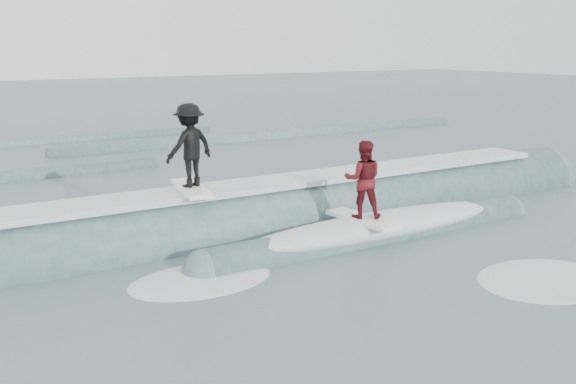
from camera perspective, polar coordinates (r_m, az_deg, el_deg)
ground at (r=12.63m, az=8.54°, el=-7.96°), size 160.00×160.00×0.00m
breaking_wave at (r=16.04m, az=-0.69°, el=-3.10°), size 23.40×3.90×2.23m
surfer_black at (r=14.81m, az=-8.74°, el=3.89°), size 1.38×2.06×2.01m
surfer_red at (r=14.75m, az=6.68°, el=0.79°), size 1.10×2.03×1.89m
whitewater at (r=11.90m, az=11.21°, el=-9.42°), size 15.68×7.23×0.10m
far_swells at (r=27.81m, az=-17.18°, el=3.13°), size 40.94×8.65×0.80m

